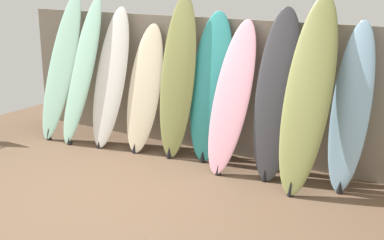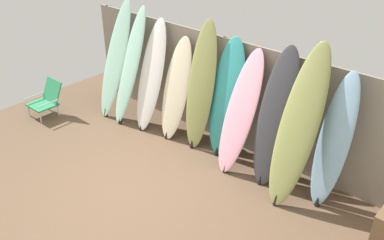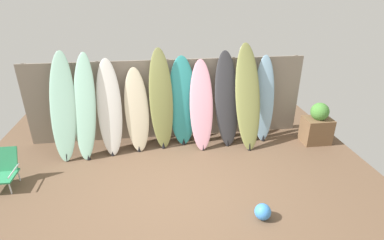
# 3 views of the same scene
# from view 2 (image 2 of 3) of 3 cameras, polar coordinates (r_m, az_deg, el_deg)

# --- Properties ---
(ground) EXTENTS (7.68, 7.68, 0.00)m
(ground) POSITION_cam_2_polar(r_m,az_deg,el_deg) (6.26, -7.63, -9.45)
(ground) COLOR brown
(fence_back) EXTENTS (6.08, 0.11, 1.80)m
(fence_back) POSITION_cam_2_polar(r_m,az_deg,el_deg) (7.03, 4.20, 3.98)
(fence_back) COLOR gray
(fence_back) RESTS_ON ground
(surfboard_seafoam_0) EXTENTS (0.52, 0.83, 2.08)m
(surfboard_seafoam_0) POSITION_cam_2_polar(r_m,az_deg,el_deg) (8.02, -10.19, 7.83)
(surfboard_seafoam_0) COLOR #9ED6BC
(surfboard_seafoam_0) RESTS_ON ground
(surfboard_seafoam_1) EXTENTS (0.53, 0.84, 2.05)m
(surfboard_seafoam_1) POSITION_cam_2_polar(r_m,az_deg,el_deg) (7.71, -8.26, 7.03)
(surfboard_seafoam_1) COLOR #9ED6BC
(surfboard_seafoam_1) RESTS_ON ground
(surfboard_white_2) EXTENTS (0.53, 0.74, 1.91)m
(surfboard_white_2) POSITION_cam_2_polar(r_m,az_deg,el_deg) (7.46, -5.48, 5.85)
(surfboard_white_2) COLOR white
(surfboard_white_2) RESTS_ON ground
(surfboard_cream_3) EXTENTS (0.54, 0.66, 1.70)m
(surfboard_cream_3) POSITION_cam_2_polar(r_m,az_deg,el_deg) (7.18, -2.14, 4.07)
(surfboard_cream_3) COLOR beige
(surfboard_cream_3) RESTS_ON ground
(surfboard_olive_4) EXTENTS (0.53, 0.55, 2.10)m
(surfboard_olive_4) POSITION_cam_2_polar(r_m,az_deg,el_deg) (6.80, 1.19, 4.44)
(surfboard_olive_4) COLOR olive
(surfboard_olive_4) RESTS_ON ground
(surfboard_teal_5) EXTENTS (0.59, 0.48, 1.91)m
(surfboard_teal_5) POSITION_cam_2_polar(r_m,az_deg,el_deg) (6.64, 4.59, 2.83)
(surfboard_teal_5) COLOR teal
(surfboard_teal_5) RESTS_ON ground
(surfboard_pink_6) EXTENTS (0.54, 0.78, 1.82)m
(surfboard_pink_6) POSITION_cam_2_polar(r_m,az_deg,el_deg) (6.34, 6.44, 0.93)
(surfboard_pink_6) COLOR pink
(surfboard_pink_6) RESTS_ON ground
(surfboard_charcoal_7) EXTENTS (0.57, 0.66, 2.00)m
(surfboard_charcoal_7) POSITION_cam_2_polar(r_m,az_deg,el_deg) (6.09, 11.08, 0.17)
(surfboard_charcoal_7) COLOR #38383D
(surfboard_charcoal_7) RESTS_ON ground
(surfboard_olive_8) EXTENTS (0.54, 0.92, 2.15)m
(surfboard_olive_8) POSITION_cam_2_polar(r_m,az_deg,el_deg) (5.78, 14.01, -0.93)
(surfboard_olive_8) COLOR olive
(surfboard_olive_8) RESTS_ON ground
(surfboard_skyblue_9) EXTENTS (0.48, 0.50, 1.88)m
(surfboard_skyblue_9) POSITION_cam_2_polar(r_m,az_deg,el_deg) (5.84, 18.38, -2.87)
(surfboard_skyblue_9) COLOR #8CB7D6
(surfboard_skyblue_9) RESTS_ON ground
(beach_chair) EXTENTS (0.50, 0.57, 0.64)m
(beach_chair) POSITION_cam_2_polar(r_m,az_deg,el_deg) (8.49, -18.80, 2.74)
(beach_chair) COLOR silver
(beach_chair) RESTS_ON ground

